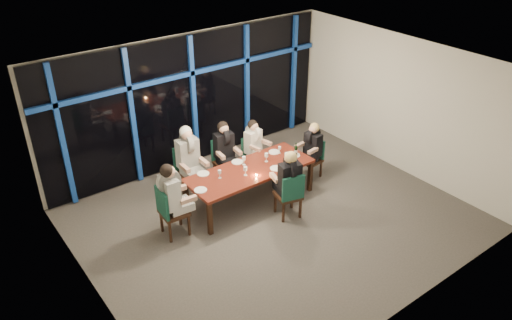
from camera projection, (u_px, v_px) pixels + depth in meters
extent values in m
plane|color=#56514C|center=(275.00, 219.00, 9.70)|extent=(7.00, 7.00, 0.00)
cube|color=silver|center=(191.00, 100.00, 11.05)|extent=(7.00, 0.04, 3.00)
cube|color=silver|center=(413.00, 234.00, 6.88)|extent=(7.00, 0.04, 3.00)
cube|color=silver|center=(86.00, 221.00, 7.13)|extent=(0.04, 6.00, 3.00)
cube|color=silver|center=(402.00, 105.00, 10.80)|extent=(0.04, 6.00, 3.00)
cube|color=white|center=(278.00, 71.00, 8.23)|extent=(7.00, 6.00, 0.04)
cube|color=black|center=(192.00, 101.00, 11.01)|extent=(6.86, 0.04, 2.94)
cube|color=navy|center=(62.00, 137.00, 9.46)|extent=(0.10, 0.10, 2.94)
cube|color=navy|center=(132.00, 118.00, 10.21)|extent=(0.10, 0.10, 2.94)
cube|color=navy|center=(194.00, 101.00, 10.97)|extent=(0.10, 0.10, 2.94)
cube|color=navy|center=(247.00, 87.00, 11.73)|extent=(0.10, 0.10, 2.94)
cube|color=navy|center=(293.00, 74.00, 12.49)|extent=(0.10, 0.10, 2.94)
cube|color=navy|center=(192.00, 73.00, 10.65)|extent=(6.86, 0.10, 0.10)
cube|color=#FF2D14|center=(225.00, 59.00, 11.48)|extent=(0.60, 0.05, 0.35)
cube|color=maroon|center=(250.00, 170.00, 9.90)|extent=(2.60, 1.00, 0.06)
cube|color=black|center=(210.00, 219.00, 9.13)|extent=(0.08, 0.08, 0.69)
cube|color=black|center=(310.00, 176.00, 10.43)|extent=(0.08, 0.08, 0.69)
cube|color=black|center=(186.00, 197.00, 9.74)|extent=(0.08, 0.08, 0.69)
cube|color=black|center=(283.00, 160.00, 11.04)|extent=(0.08, 0.08, 0.69)
cube|color=#321B10|center=(190.00, 173.00, 10.26)|extent=(0.50, 0.50, 0.06)
cube|color=#1A5544|center=(184.00, 157.00, 10.27)|extent=(0.49, 0.07, 0.54)
cube|color=#321B10|center=(187.00, 191.00, 10.15)|extent=(0.04, 0.04, 0.45)
cube|color=#321B10|center=(204.00, 185.00, 10.34)|extent=(0.04, 0.04, 0.45)
cube|color=#321B10|center=(178.00, 183.00, 10.42)|extent=(0.04, 0.04, 0.45)
cube|color=#321B10|center=(195.00, 177.00, 10.62)|extent=(0.04, 0.04, 0.45)
cube|color=#321B10|center=(225.00, 163.00, 10.70)|extent=(0.49, 0.49, 0.06)
cube|color=#1A5544|center=(221.00, 149.00, 10.72)|extent=(0.45, 0.10, 0.49)
cube|color=#321B10|center=(222.00, 179.00, 10.61)|extent=(0.04, 0.04, 0.42)
cube|color=#321B10|center=(237.00, 174.00, 10.77)|extent=(0.04, 0.04, 0.42)
cube|color=#321B10|center=(215.00, 171.00, 10.88)|extent=(0.04, 0.04, 0.42)
cube|color=#321B10|center=(229.00, 167.00, 11.03)|extent=(0.04, 0.04, 0.42)
cube|color=#321B10|center=(254.00, 158.00, 10.99)|extent=(0.49, 0.49, 0.06)
cube|color=#1A5544|center=(248.00, 145.00, 10.97)|extent=(0.41, 0.13, 0.46)
cube|color=#321B10|center=(255.00, 172.00, 10.89)|extent=(0.04, 0.04, 0.39)
cube|color=#321B10|center=(265.00, 166.00, 11.11)|extent=(0.04, 0.04, 0.39)
cube|color=#321B10|center=(244.00, 167.00, 11.08)|extent=(0.04, 0.04, 0.39)
cube|color=#321B10|center=(254.00, 161.00, 11.30)|extent=(0.04, 0.04, 0.39)
cube|color=#321B10|center=(174.00, 212.00, 9.08)|extent=(0.50, 0.50, 0.06)
cube|color=#1A5544|center=(162.00, 203.00, 8.84)|extent=(0.08, 0.47, 0.52)
cube|color=#321B10|center=(189.00, 225.00, 9.16)|extent=(0.04, 0.04, 0.44)
cube|color=#321B10|center=(180.00, 215.00, 9.44)|extent=(0.04, 0.04, 0.44)
cube|color=#321B10|center=(170.00, 232.00, 8.98)|extent=(0.04, 0.04, 0.44)
cube|color=#321B10|center=(162.00, 222.00, 9.26)|extent=(0.04, 0.04, 0.44)
cube|color=#321B10|center=(311.00, 161.00, 10.89)|extent=(0.46, 0.46, 0.05)
cube|color=#1A5544|center=(317.00, 148.00, 10.88)|extent=(0.10, 0.41, 0.45)
cube|color=#321B10|center=(300.00, 169.00, 11.00)|extent=(0.04, 0.04, 0.38)
cube|color=#321B10|center=(311.00, 174.00, 10.79)|extent=(0.04, 0.04, 0.38)
cube|color=#321B10|center=(309.00, 164.00, 11.20)|extent=(0.04, 0.04, 0.38)
cube|color=#321B10|center=(321.00, 169.00, 10.99)|extent=(0.04, 0.04, 0.38)
cube|color=#321B10|center=(288.00, 195.00, 9.60)|extent=(0.55, 0.55, 0.06)
cube|color=#1A5544|center=(293.00, 189.00, 9.31)|extent=(0.45, 0.16, 0.51)
cube|color=#321B10|center=(292.00, 199.00, 9.93)|extent=(0.05, 0.05, 0.42)
cube|color=#321B10|center=(275.00, 203.00, 9.81)|extent=(0.05, 0.05, 0.42)
cube|color=#321B10|center=(300.00, 209.00, 9.64)|extent=(0.05, 0.05, 0.42)
cube|color=#321B10|center=(283.00, 213.00, 9.52)|extent=(0.05, 0.05, 0.42)
cube|color=black|center=(193.00, 172.00, 10.11)|extent=(0.40, 0.46, 0.15)
cube|color=black|center=(188.00, 153.00, 10.06)|extent=(0.44, 0.27, 0.60)
cylinder|color=black|center=(187.00, 142.00, 9.94)|extent=(0.12, 0.46, 0.45)
sphere|color=tan|center=(187.00, 134.00, 9.83)|extent=(0.23, 0.23, 0.23)
sphere|color=silver|center=(186.00, 132.00, 9.85)|extent=(0.25, 0.25, 0.25)
cube|color=tan|center=(185.00, 168.00, 9.84)|extent=(0.10, 0.33, 0.09)
cube|color=tan|center=(204.00, 162.00, 10.06)|extent=(0.10, 0.33, 0.09)
cube|color=black|center=(228.00, 162.00, 10.57)|extent=(0.40, 0.45, 0.14)
cube|color=black|center=(224.00, 145.00, 10.53)|extent=(0.42, 0.28, 0.55)
cylinder|color=black|center=(223.00, 136.00, 10.42)|extent=(0.15, 0.42, 0.42)
sphere|color=tan|center=(224.00, 129.00, 10.32)|extent=(0.21, 0.21, 0.21)
sphere|color=black|center=(223.00, 127.00, 10.33)|extent=(0.23, 0.23, 0.23)
cube|color=tan|center=(221.00, 155.00, 10.30)|extent=(0.11, 0.30, 0.08)
cube|color=tan|center=(237.00, 151.00, 10.47)|extent=(0.11, 0.30, 0.08)
cube|color=white|center=(258.00, 156.00, 10.88)|extent=(0.40, 0.44, 0.13)
cube|color=white|center=(253.00, 141.00, 10.82)|extent=(0.40, 0.29, 0.51)
cylinder|color=white|center=(253.00, 133.00, 10.72)|extent=(0.17, 0.40, 0.39)
sphere|color=tan|center=(254.00, 126.00, 10.62)|extent=(0.19, 0.19, 0.19)
sphere|color=black|center=(252.00, 125.00, 10.63)|extent=(0.21, 0.21, 0.21)
cube|color=tan|center=(255.00, 148.00, 10.58)|extent=(0.13, 0.28, 0.07)
cube|color=tan|center=(266.00, 142.00, 10.82)|extent=(0.13, 0.28, 0.07)
cube|color=black|center=(180.00, 205.00, 9.09)|extent=(0.46, 0.41, 0.15)
cube|color=black|center=(170.00, 192.00, 8.84)|extent=(0.28, 0.44, 0.59)
cylinder|color=black|center=(169.00, 181.00, 8.73)|extent=(0.45, 0.13, 0.44)
sphere|color=tan|center=(169.00, 172.00, 8.65)|extent=(0.22, 0.22, 0.22)
sphere|color=black|center=(167.00, 171.00, 8.61)|extent=(0.24, 0.24, 0.24)
cube|color=tan|center=(188.00, 200.00, 8.87)|extent=(0.32, 0.10, 0.08)
cube|color=tan|center=(178.00, 189.00, 9.18)|extent=(0.32, 0.10, 0.08)
cube|color=black|center=(308.00, 159.00, 10.78)|extent=(0.42, 0.37, 0.13)
cube|color=black|center=(313.00, 144.00, 10.72)|extent=(0.26, 0.39, 0.51)
cylinder|color=black|center=(313.00, 136.00, 10.62)|extent=(0.39, 0.14, 0.38)
sphere|color=tan|center=(313.00, 129.00, 10.53)|extent=(0.19, 0.19, 0.19)
sphere|color=tan|center=(315.00, 128.00, 10.54)|extent=(0.21, 0.21, 0.21)
cube|color=tan|center=(300.00, 145.00, 10.71)|extent=(0.28, 0.11, 0.07)
cube|color=tan|center=(313.00, 151.00, 10.48)|extent=(0.28, 0.11, 0.07)
cube|color=black|center=(285.00, 188.00, 9.65)|extent=(0.46, 0.50, 0.14)
cube|color=black|center=(290.00, 177.00, 9.36)|extent=(0.45, 0.33, 0.57)
cylinder|color=black|center=(290.00, 167.00, 9.25)|extent=(0.20, 0.44, 0.42)
sphere|color=tan|center=(290.00, 158.00, 9.18)|extent=(0.21, 0.21, 0.21)
sphere|color=tan|center=(291.00, 157.00, 9.13)|extent=(0.23, 0.23, 0.23)
cube|color=tan|center=(293.00, 173.00, 9.67)|extent=(0.15, 0.31, 0.08)
cube|color=tan|center=(274.00, 178.00, 9.53)|extent=(0.15, 0.31, 0.08)
cylinder|color=white|center=(203.00, 174.00, 9.73)|extent=(0.24, 0.24, 0.01)
cylinder|color=white|center=(237.00, 162.00, 10.13)|extent=(0.24, 0.24, 0.01)
cylinder|color=white|center=(274.00, 152.00, 10.50)|extent=(0.24, 0.24, 0.01)
cylinder|color=white|center=(201.00, 190.00, 9.21)|extent=(0.24, 0.24, 0.01)
cylinder|color=white|center=(294.00, 155.00, 10.38)|extent=(0.24, 0.24, 0.01)
cylinder|color=white|center=(276.00, 168.00, 9.90)|extent=(0.24, 0.24, 0.01)
cylinder|color=black|center=(296.00, 151.00, 10.32)|extent=(0.06, 0.06, 0.22)
cylinder|color=black|center=(296.00, 145.00, 10.25)|extent=(0.03, 0.03, 0.08)
cylinder|color=silver|center=(296.00, 151.00, 10.32)|extent=(0.07, 0.07, 0.06)
cylinder|color=silver|center=(287.00, 157.00, 10.15)|extent=(0.10, 0.10, 0.18)
cylinder|color=silver|center=(289.00, 155.00, 10.17)|extent=(0.01, 0.01, 0.12)
cylinder|color=#FFAA4C|center=(256.00, 175.00, 9.66)|extent=(0.04, 0.04, 0.03)
cylinder|color=white|center=(245.00, 175.00, 9.68)|extent=(0.07, 0.07, 0.01)
cylinder|color=white|center=(245.00, 173.00, 9.66)|extent=(0.01, 0.01, 0.11)
cylinder|color=white|center=(245.00, 168.00, 9.61)|extent=(0.07, 0.07, 0.08)
cylinder|color=silver|center=(244.00, 165.00, 10.04)|extent=(0.07, 0.07, 0.01)
cylinder|color=silver|center=(244.00, 162.00, 10.01)|extent=(0.01, 0.01, 0.11)
cylinder|color=silver|center=(244.00, 158.00, 9.97)|extent=(0.07, 0.07, 0.07)
cylinder|color=silver|center=(266.00, 161.00, 10.16)|extent=(0.07, 0.07, 0.01)
cylinder|color=silver|center=(266.00, 159.00, 10.13)|extent=(0.01, 0.01, 0.11)
cylinder|color=silver|center=(266.00, 155.00, 10.08)|extent=(0.07, 0.07, 0.08)
cylinder|color=white|center=(220.00, 178.00, 9.60)|extent=(0.06, 0.06, 0.01)
cylinder|color=white|center=(220.00, 176.00, 9.57)|extent=(0.01, 0.01, 0.10)
cylinder|color=white|center=(220.00, 172.00, 9.53)|extent=(0.07, 0.07, 0.07)
cylinder|color=silver|center=(279.00, 153.00, 10.47)|extent=(0.06, 0.06, 0.01)
cylinder|color=silver|center=(279.00, 151.00, 10.44)|extent=(0.01, 0.01, 0.09)
cylinder|color=silver|center=(280.00, 148.00, 10.41)|extent=(0.06, 0.06, 0.06)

